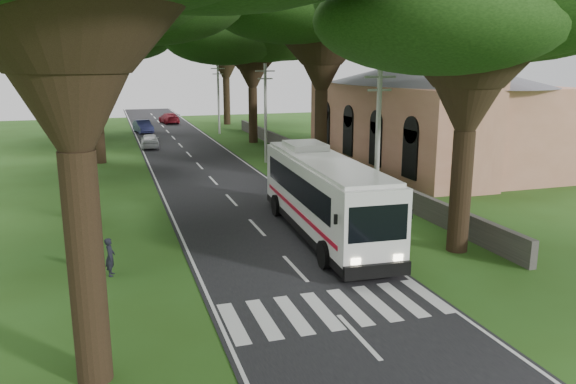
% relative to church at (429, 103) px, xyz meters
% --- Properties ---
extents(ground, '(140.00, 140.00, 0.00)m').
position_rel_church_xyz_m(ground, '(-17.86, -21.55, -4.91)').
color(ground, '#294D16').
rests_on(ground, ground).
extents(road, '(8.00, 120.00, 0.04)m').
position_rel_church_xyz_m(road, '(-17.86, 3.45, -4.90)').
color(road, black).
rests_on(road, ground).
extents(crosswalk, '(8.00, 3.00, 0.01)m').
position_rel_church_xyz_m(crosswalk, '(-17.86, -23.55, -4.91)').
color(crosswalk, silver).
rests_on(crosswalk, ground).
extents(property_wall, '(0.35, 50.00, 1.20)m').
position_rel_church_xyz_m(property_wall, '(-8.86, 2.45, -4.31)').
color(property_wall, '#383533').
rests_on(property_wall, ground).
extents(church, '(14.00, 24.00, 11.60)m').
position_rel_church_xyz_m(church, '(0.00, 0.00, 0.00)').
color(church, '#BC775B').
rests_on(church, ground).
extents(pole_near, '(1.60, 0.24, 8.00)m').
position_rel_church_xyz_m(pole_near, '(-12.36, -15.55, -0.73)').
color(pole_near, gray).
rests_on(pole_near, ground).
extents(pole_mid, '(1.60, 0.24, 8.00)m').
position_rel_church_xyz_m(pole_mid, '(-12.36, 4.45, -0.73)').
color(pole_mid, gray).
rests_on(pole_mid, ground).
extents(pole_far, '(1.60, 0.24, 8.00)m').
position_rel_church_xyz_m(pole_far, '(-12.36, 24.45, -0.73)').
color(pole_far, gray).
rests_on(pole_far, ground).
extents(tree_l_midb, '(13.07, 13.07, 14.88)m').
position_rel_church_xyz_m(tree_l_midb, '(-25.36, 8.45, 7.01)').
color(tree_l_midb, black).
rests_on(tree_l_midb, ground).
extents(tree_l_far, '(15.93, 15.93, 14.62)m').
position_rel_church_xyz_m(tree_l_far, '(-26.36, 26.45, 6.26)').
color(tree_l_far, black).
rests_on(tree_l_far, ground).
extents(tree_r_midb, '(16.30, 16.30, 14.80)m').
position_rel_church_xyz_m(tree_r_midb, '(-10.36, 16.45, 6.37)').
color(tree_r_midb, black).
rests_on(tree_r_midb, ground).
extents(tree_r_far, '(14.87, 14.87, 15.42)m').
position_rel_church_xyz_m(tree_r_far, '(-9.36, 34.45, 7.24)').
color(tree_r_far, black).
rests_on(tree_r_far, ground).
extents(coach_bus, '(3.50, 12.76, 3.73)m').
position_rel_church_xyz_m(coach_bus, '(-15.16, -15.67, -2.90)').
color(coach_bus, silver).
rests_on(coach_bus, ground).
extents(distant_car_a, '(1.92, 4.25, 1.42)m').
position_rel_church_xyz_m(distant_car_a, '(-20.86, 15.50, -4.17)').
color(distant_car_a, silver).
rests_on(distant_car_a, road).
extents(distant_car_b, '(2.25, 4.66, 1.47)m').
position_rel_church_xyz_m(distant_car_b, '(-20.70, 27.96, -4.14)').
color(distant_car_b, '#222550').
rests_on(distant_car_b, road).
extents(distant_car_c, '(2.65, 5.12, 1.42)m').
position_rel_church_xyz_m(distant_car_c, '(-16.65, 37.77, -4.17)').
color(distant_car_c, maroon).
rests_on(distant_car_c, road).
extents(pedestrian, '(0.44, 0.60, 1.51)m').
position_rel_church_xyz_m(pedestrian, '(-24.87, -18.01, -4.15)').
color(pedestrian, black).
rests_on(pedestrian, ground).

